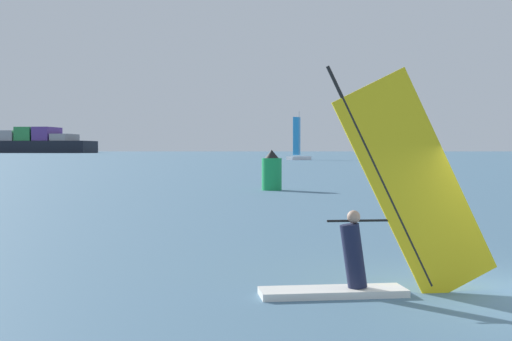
% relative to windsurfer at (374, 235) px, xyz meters
% --- Properties ---
extents(windsurfer, '(4.08, 0.96, 3.97)m').
position_rel_windsurfer_xyz_m(windsurfer, '(0.00, 0.00, 0.00)').
color(windsurfer, white).
rests_on(windsurfer, ground_plane).
extents(channel_buoy, '(1.19, 1.19, 2.41)m').
position_rel_windsurfer_xyz_m(channel_buoy, '(5.91, 28.94, 0.10)').
color(channel_buoy, '#19994C').
rests_on(channel_buoy, ground_plane).
extents(small_sailboat, '(6.59, 4.82, 11.52)m').
position_rel_windsurfer_xyz_m(small_sailboat, '(43.28, 145.06, 0.24)').
color(small_sailboat, white).
rests_on(small_sailboat, ground_plane).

